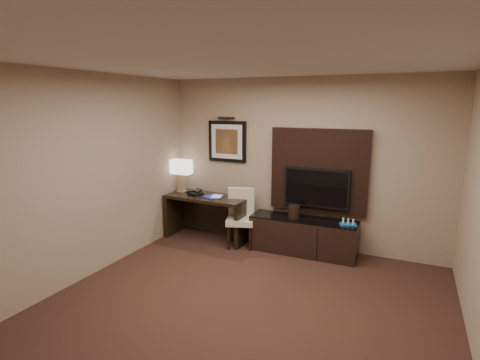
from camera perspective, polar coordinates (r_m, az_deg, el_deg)
The scene contains 18 objects.
floor at distance 4.28m, azimuth -1.11°, elevation -20.85°, with size 4.50×5.00×0.01m, color #341D17.
ceiling at distance 3.63m, azimuth -1.28°, elevation 18.06°, with size 4.50×5.00×0.01m, color silver.
wall_back at distance 6.03m, azimuth 9.27°, elevation 2.48°, with size 4.50×0.01×2.70m, color tan.
wall_left at distance 5.11m, azimuth -24.51°, elevation -0.07°, with size 0.01×5.00×2.70m, color tan.
desk at distance 6.46m, azimuth -4.98°, elevation -5.68°, with size 1.41×0.60×0.75m, color black.
credenza at distance 5.93m, azimuth 9.58°, elevation -8.38°, with size 1.63×0.45×0.56m, color black.
tv_wall_panel at distance 5.92m, azimuth 11.89°, elevation 1.41°, with size 1.50×0.12×1.30m, color black.
tv at distance 5.87m, azimuth 11.56°, elevation -1.14°, with size 1.00×0.08×0.60m, color black.
artwork at distance 6.44m, azimuth -1.95°, elevation 5.88°, with size 0.70×0.04×0.70m, color black.
picture_light at distance 6.38m, azimuth -2.13°, elevation 9.43°, with size 0.04×0.04×0.30m, color #422815.
desk_chair at distance 6.06m, azimuth 0.05°, elevation -6.12°, with size 0.43×0.49×0.89m, color beige, non-canonical shape.
table_lamp at distance 6.67m, azimuth -8.89°, elevation 0.83°, with size 0.38×0.21×0.61m, color tan, non-canonical shape.
desk_phone at distance 6.42m, azimuth -6.81°, elevation -1.85°, with size 0.21×0.19×0.11m, color black, non-canonical shape.
blue_folder at distance 6.27m, azimuth -4.04°, elevation -2.53°, with size 0.23×0.31×0.02m, color #1C2AB8.
book at distance 6.23m, azimuth -4.38°, elevation -1.65°, with size 0.17×0.02×0.22m, color #9F987D.
water_bottle at distance 6.20m, azimuth -1.60°, elevation -1.95°, with size 0.06×0.06×0.17m, color silver.
ice_bucket at distance 5.81m, azimuth 8.25°, elevation -4.80°, with size 0.18×0.18×0.20m, color black.
minibar_tray at distance 5.66m, azimuth 16.16°, elevation -6.20°, with size 0.24×0.14×0.09m, color #17599A, non-canonical shape.
Camera 1 is at (1.58, -3.24, 2.29)m, focal length 28.00 mm.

